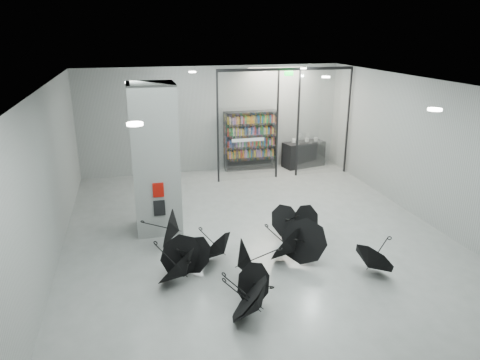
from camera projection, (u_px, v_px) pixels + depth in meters
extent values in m
plane|color=slate|center=(266.00, 250.00, 11.11)|extent=(14.00, 14.00, 0.00)
cube|color=slate|center=(270.00, 89.00, 9.82)|extent=(10.00, 14.00, 0.02)
cube|color=slate|center=(213.00, 120.00, 16.89)|extent=(10.00, 0.02, 4.00)
cube|color=slate|center=(41.00, 193.00, 9.31)|extent=(0.02, 14.00, 4.00)
cube|color=slate|center=(449.00, 160.00, 11.62)|extent=(0.02, 14.00, 4.00)
cube|color=slate|center=(155.00, 159.00, 11.72)|extent=(1.20, 1.20, 4.00)
cube|color=#A50A07|center=(158.00, 190.00, 11.37)|extent=(0.28, 0.04, 0.38)
cube|color=black|center=(159.00, 208.00, 11.53)|extent=(0.30, 0.03, 0.42)
cube|color=#0CE533|center=(289.00, 73.00, 15.30)|extent=(0.30, 0.06, 0.15)
cube|color=silver|center=(248.00, 126.00, 15.75)|extent=(2.20, 0.02, 3.95)
cube|color=silver|center=(323.00, 122.00, 16.41)|extent=(2.00, 0.02, 3.95)
cube|color=black|center=(218.00, 128.00, 15.49)|extent=(0.06, 0.06, 4.00)
cube|color=black|center=(277.00, 125.00, 16.00)|extent=(0.06, 0.06, 4.00)
cube|color=black|center=(298.00, 123.00, 16.18)|extent=(0.06, 0.06, 4.00)
cube|color=black|center=(348.00, 121.00, 16.65)|extent=(0.06, 0.06, 4.00)
cube|color=black|center=(287.00, 69.00, 15.44)|extent=(5.00, 0.08, 0.10)
cube|color=black|center=(303.00, 154.00, 17.82)|extent=(1.78, 1.03, 1.01)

